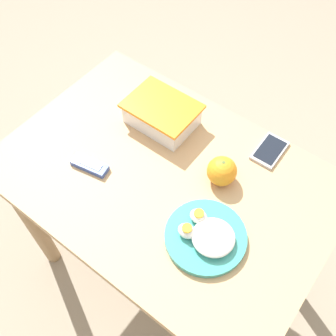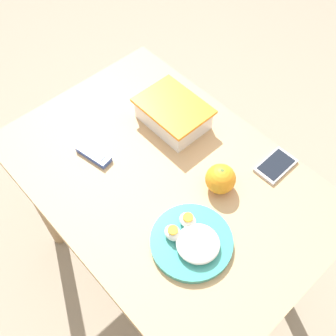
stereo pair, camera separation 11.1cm
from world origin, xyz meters
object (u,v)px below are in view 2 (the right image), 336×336
orange_fruit (220,179)px  cell_phone (276,165)px  food_container (173,115)px  rice_plate (192,241)px  candy_bar (94,154)px

orange_fruit → cell_phone: orange_fruit is taller
food_container → rice_plate: bearing=-36.2°
rice_plate → cell_phone: (-0.01, 0.35, -0.01)m
food_container → rice_plate: food_container is taller
food_container → orange_fruit: (0.27, -0.07, 0.01)m
candy_bar → rice_plate: bearing=2.6°
orange_fruit → rice_plate: size_ratio=0.40×
candy_bar → food_container: bearing=77.0°
food_container → candy_bar: bearing=-103.0°
food_container → candy_bar: (-0.06, -0.27, -0.02)m
candy_bar → cell_phone: 0.54m
rice_plate → cell_phone: size_ratio=1.76×
food_container → orange_fruit: orange_fruit is taller
food_container → cell_phone: (0.33, 0.10, -0.03)m
rice_plate → candy_bar: (-0.40, -0.02, -0.01)m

